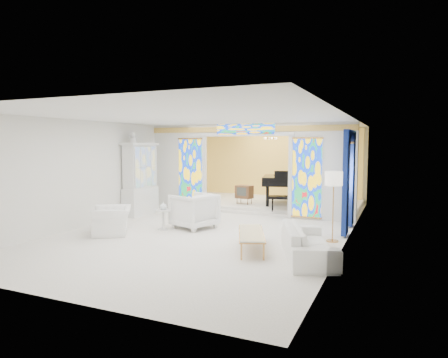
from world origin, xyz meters
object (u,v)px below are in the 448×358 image
at_px(coffee_table, 251,234).
at_px(armchair_right, 194,211).
at_px(grand_piano, 290,181).
at_px(tv_console, 244,192).
at_px(sofa, 308,242).
at_px(china_cabinet, 140,179).
at_px(armchair_left, 112,221).

bearing_deg(coffee_table, armchair_right, 145.75).
bearing_deg(grand_piano, tv_console, -166.22).
relative_size(sofa, coffee_table, 1.24).
bearing_deg(china_cabinet, grand_piano, 37.70).
xyz_separation_m(sofa, coffee_table, (-1.29, 0.16, 0.03)).
bearing_deg(china_cabinet, tv_console, 42.34).
xyz_separation_m(armchair_right, coffee_table, (2.24, -1.53, -0.13)).
bearing_deg(armchair_right, coffee_table, 75.51).
relative_size(armchair_left, grand_piano, 0.32).
xyz_separation_m(china_cabinet, coffee_table, (4.88, -2.71, -0.81)).
bearing_deg(sofa, coffee_table, 62.25).
bearing_deg(armchair_left, coffee_table, 54.81).
relative_size(china_cabinet, grand_piano, 0.81).
relative_size(armchair_left, coffee_table, 0.59).
relative_size(armchair_right, tv_console, 1.60).
relative_size(china_cabinet, coffee_table, 1.48).
xyz_separation_m(armchair_left, coffee_table, (3.84, -0.01, 0.01)).
bearing_deg(grand_piano, coffee_table, -97.47).
bearing_deg(coffee_table, grand_piano, 96.22).
bearing_deg(coffee_table, sofa, -7.23).
xyz_separation_m(china_cabinet, armchair_left, (1.04, -2.71, -0.82)).
xyz_separation_m(coffee_table, tv_console, (-2.14, 5.20, 0.25)).
height_order(armchair_right, sofa, armchair_right).
relative_size(armchair_right, grand_piano, 0.32).
bearing_deg(armchair_left, sofa, 53.01).
bearing_deg(sofa, armchair_right, 43.90).
bearing_deg(armchair_right, armchair_left, -26.66).
relative_size(armchair_right, sofa, 0.47).
bearing_deg(tv_console, grand_piano, 36.39).
distance_m(armchair_left, coffee_table, 3.84).
bearing_deg(armchair_left, grand_piano, 116.81).
distance_m(armchair_right, coffee_table, 2.71).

